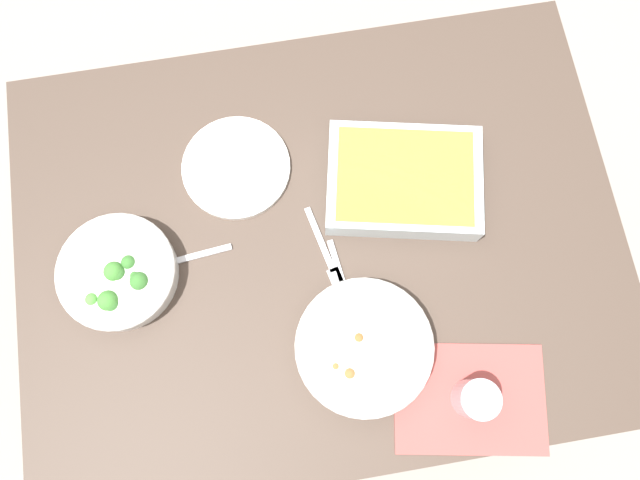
{
  "coord_description": "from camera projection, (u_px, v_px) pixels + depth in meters",
  "views": [
    {
      "loc": [
        -0.05,
        -0.27,
        1.86
      ],
      "look_at": [
        0.0,
        0.0,
        0.74
      ],
      "focal_mm": 32.83,
      "sensor_mm": 36.0,
      "label": 1
    }
  ],
  "objects": [
    {
      "name": "stew_bowl",
      "position": [
        364.0,
        347.0,
        1.08
      ],
      "size": [
        0.25,
        0.25,
        0.06
      ],
      "color": "silver",
      "rests_on": "dining_table"
    },
    {
      "name": "side_plate",
      "position": [
        236.0,
        167.0,
        1.19
      ],
      "size": [
        0.22,
        0.22,
        0.01
      ],
      "primitive_type": "cylinder",
      "color": "white",
      "rests_on": "dining_table"
    },
    {
      "name": "placemat",
      "position": [
        470.0,
        398.0,
        1.08
      ],
      "size": [
        0.31,
        0.25,
        0.0
      ],
      "primitive_type": "cube",
      "rotation": [
        0.0,
        0.0,
        -0.18
      ],
      "color": "#B24C47",
      "rests_on": "dining_table"
    },
    {
      "name": "spoon_by_broccoli",
      "position": [
        175.0,
        261.0,
        1.14
      ],
      "size": [
        0.18,
        0.04,
        0.01
      ],
      "color": "silver",
      "rests_on": "dining_table"
    },
    {
      "name": "baking_dish",
      "position": [
        404.0,
        180.0,
        1.15
      ],
      "size": [
        0.34,
        0.28,
        0.06
      ],
      "color": "silver",
      "rests_on": "dining_table"
    },
    {
      "name": "spoon_by_stew",
      "position": [
        346.0,
        295.0,
        1.13
      ],
      "size": [
        0.04,
        0.18,
        0.01
      ],
      "color": "silver",
      "rests_on": "dining_table"
    },
    {
      "name": "dining_table",
      "position": [
        320.0,
        250.0,
        1.24
      ],
      "size": [
        1.2,
        0.9,
        0.74
      ],
      "color": "#4C3D33",
      "rests_on": "ground_plane"
    },
    {
      "name": "drink_cup",
      "position": [
        475.0,
        399.0,
        1.05
      ],
      "size": [
        0.07,
        0.07,
        0.08
      ],
      "color": "#B2BCC6",
      "rests_on": "dining_table"
    },
    {
      "name": "ground_plane",
      "position": [
        320.0,
        294.0,
        1.88
      ],
      "size": [
        6.0,
        6.0,
        0.0
      ],
      "primitive_type": "plane",
      "color": "#9E9389"
    },
    {
      "name": "fork_on_table",
      "position": [
        326.0,
        255.0,
        1.15
      ],
      "size": [
        0.06,
        0.18,
        0.01
      ],
      "color": "silver",
      "rests_on": "dining_table"
    },
    {
      "name": "broccoli_bowl",
      "position": [
        118.0,
        273.0,
        1.11
      ],
      "size": [
        0.23,
        0.23,
        0.07
      ],
      "color": "silver",
      "rests_on": "dining_table"
    }
  ]
}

